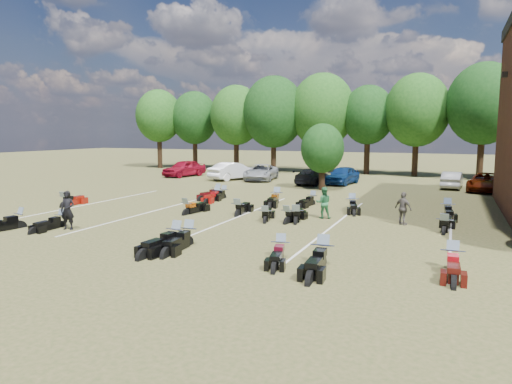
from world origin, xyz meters
The scene contains 35 objects.
ground centered at (0.00, 0.00, 0.00)m, with size 160.00×160.00×0.00m, color brown.
car_0 centered at (-17.01, 20.20, 0.80)m, with size 1.90×4.72×1.61m, color maroon.
car_1 centered at (-11.27, 19.33, 0.79)m, with size 1.67×4.78×1.57m, color silver.
car_2 centered at (-8.80, 19.98, 0.72)m, with size 2.37×5.15×1.43m, color #94969C.
car_3 centered at (-3.50, 18.55, 0.66)m, with size 1.84×4.52×1.31m, color black.
car_4 centered at (-1.38, 19.69, 0.75)m, with size 1.77×4.39×1.50m, color navy.
car_5 centered at (6.97, 20.35, 0.64)m, with size 1.36×3.90×1.29m, color #B5B6B1.
car_6 centered at (9.25, 19.28, 0.67)m, with size 2.24×4.85×1.35m, color #531504.
person_black centered at (-8.63, -2.66, 0.87)m, with size 0.63×0.42×1.74m, color black.
person_green centered at (1.09, 4.43, 0.79)m, with size 0.77×0.60×1.58m, color #276A3B.
person_grey centered at (4.93, 4.28, 0.78)m, with size 0.91×0.38×1.55m, color #544E48.
motorcycle_0 centered at (-9.35, -2.43, 0.00)m, with size 0.65×2.04×1.14m, color black, non-canonical shape.
motorcycle_1 centered at (-10.93, -3.30, 0.00)m, with size 0.74×2.32×1.29m, color black, non-canonical shape.
motorcycle_2 centered at (-2.22, -3.02, 0.00)m, with size 0.78×2.43×1.36m, color black, non-canonical shape.
motorcycle_3 centered at (-2.51, -3.47, 0.00)m, with size 0.80×2.51×1.40m, color black, non-canonical shape.
motorcycle_4 centered at (3.20, -3.61, 0.00)m, with size 0.80×2.52×1.41m, color black, non-canonical shape.
motorcycle_5 centered at (1.67, -3.35, 0.00)m, with size 0.68×2.13×1.19m, color black, non-canonical shape.
motorcycle_6 centered at (7.07, -2.48, 0.00)m, with size 0.74×2.33×1.30m, color #3E0C08, non-canonical shape.
motorcycle_7 centered at (-13.55, 1.85, 0.00)m, with size 0.72×2.27×1.27m, color maroon, non-canonical shape.
motorcycle_8 centered at (-5.74, 2.52, 0.00)m, with size 0.72×2.25×1.25m, color black, non-canonical shape.
motorcycle_9 centered at (-3.13, 3.27, 0.00)m, with size 0.74×2.32×1.29m, color black, non-canonical shape.
motorcycle_10 centered at (-1.18, 2.24, 0.00)m, with size 0.67×2.10×1.17m, color black, non-canonical shape.
motorcycle_11 centered at (-0.13, 2.44, 0.00)m, with size 0.71×2.22×1.24m, color black, non-canonical shape.
motorcycle_12 centered at (0.25, 2.58, 0.00)m, with size 0.74×2.32×1.29m, color black, non-canonical shape.
motorcycle_13 centered at (6.74, 3.02, 0.00)m, with size 0.71×2.24×1.25m, color black, non-canonical shape.
motorcycle_14 centered at (-7.20, 8.64, 0.00)m, with size 0.74×2.32×1.29m, color #43090C, non-canonical shape.
motorcycle_15 centered at (-6.73, 7.73, 0.00)m, with size 0.72×2.27×1.26m, color maroon, non-canonical shape.
motorcycle_16 centered at (-6.73, 8.65, 0.00)m, with size 0.67×2.10×1.17m, color black, non-canonical shape.
motorcycle_17 centered at (-2.73, 7.86, 0.00)m, with size 0.79×2.49×1.39m, color black, non-canonical shape.
motorcycle_18 centered at (-0.62, 8.28, 0.00)m, with size 0.67×2.10×1.17m, color black, non-canonical shape.
motorcycle_19 centered at (1.93, 7.38, 0.00)m, with size 0.74×2.32×1.30m, color black, non-canonical shape.
motorcycle_20 centered at (6.80, 7.45, 0.00)m, with size 0.75×2.34×1.30m, color black, non-canonical shape.
tree_line centered at (-1.00, 29.00, 6.31)m, with size 56.00×6.00×9.79m.
young_tree_midfield centered at (-2.00, 15.50, 3.09)m, with size 3.20×3.20×4.70m.
parking_lines centered at (-3.00, 3.00, 0.01)m, with size 20.10×14.00×0.01m.
Camera 1 is at (6.91, -17.61, 4.31)m, focal length 32.00 mm.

